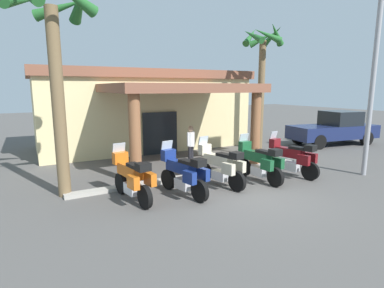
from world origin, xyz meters
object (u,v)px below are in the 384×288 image
(motorcycle_green, at_px, (260,162))
(pickup_truck_navy, at_px, (334,129))
(palm_tree_roadside, at_px, (54,44))
(roadside_sign, at_px, (377,37))
(motorcycle_blue, at_px, (184,173))
(motel_building, at_px, (143,108))
(pedestrian, at_px, (191,143))
(motorcycle_maroon, at_px, (292,158))
(motorcycle_cream, at_px, (220,166))
(palm_tree_near_portico, at_px, (262,60))
(motorcycle_orange, at_px, (132,178))

(motorcycle_green, relative_size, pickup_truck_navy, 0.41)
(motorcycle_green, distance_m, palm_tree_roadside, 7.51)
(palm_tree_roadside, xyz_separation_m, roadside_sign, (10.24, -3.18, 0.53))
(motorcycle_blue, distance_m, palm_tree_roadside, 5.28)
(pickup_truck_navy, relative_size, roadside_sign, 0.72)
(motel_building, xyz_separation_m, pickup_truck_navy, (9.77, -5.07, -1.23))
(motel_building, distance_m, pickup_truck_navy, 11.08)
(roadside_sign, bearing_deg, pedestrian, 138.38)
(pedestrian, relative_size, roadside_sign, 0.22)
(motel_building, bearing_deg, palm_tree_roadside, -126.15)
(roadside_sign, bearing_deg, palm_tree_roadside, 162.77)
(motorcycle_blue, distance_m, motorcycle_green, 3.03)
(motel_building, bearing_deg, motorcycle_blue, -101.35)
(motorcycle_blue, bearing_deg, motorcycle_maroon, -101.85)
(motorcycle_maroon, bearing_deg, motorcycle_cream, 72.27)
(motel_building, relative_size, palm_tree_roadside, 1.79)
(palm_tree_near_portico, bearing_deg, motorcycle_green, -131.65)
(motel_building, height_order, motorcycle_blue, motel_building)
(palm_tree_near_portico, bearing_deg, pedestrian, -164.86)
(motorcycle_blue, height_order, motorcycle_green, same)
(motorcycle_blue, relative_size, motorcycle_cream, 1.00)
(motorcycle_green, height_order, pickup_truck_navy, pickup_truck_navy)
(pedestrian, height_order, palm_tree_roadside, palm_tree_roadside)
(palm_tree_near_portico, relative_size, roadside_sign, 0.85)
(pickup_truck_navy, height_order, palm_tree_near_portico, palm_tree_near_portico)
(motorcycle_cream, height_order, motorcycle_maroon, same)
(pickup_truck_navy, bearing_deg, motorcycle_blue, -154.30)
(pickup_truck_navy, distance_m, palm_tree_near_portico, 6.11)
(motorcycle_orange, bearing_deg, palm_tree_roadside, 41.12)
(palm_tree_roadside, bearing_deg, palm_tree_near_portico, 14.70)
(motel_building, xyz_separation_m, palm_tree_roadside, (-5.11, -6.59, 2.34))
(motorcycle_green, distance_m, palm_tree_near_portico, 7.23)
(motorcycle_maroon, distance_m, palm_tree_roadside, 8.82)
(motorcycle_maroon, bearing_deg, motorcycle_blue, 76.99)
(motorcycle_blue, xyz_separation_m, roadside_sign, (7.07, -1.37, 4.34))
(motorcycle_maroon, xyz_separation_m, palm_tree_roadside, (-7.73, 1.91, 3.81))
(motorcycle_cream, bearing_deg, motorcycle_orange, 76.81)
(motel_building, relative_size, pickup_truck_navy, 2.13)
(motorcycle_cream, bearing_deg, motorcycle_maroon, -106.94)
(motorcycle_green, relative_size, pedestrian, 1.30)
(motorcycle_cream, height_order, palm_tree_roadside, palm_tree_roadside)
(motorcycle_maroon, bearing_deg, pedestrian, 26.56)
(motorcycle_green, relative_size, motorcycle_maroon, 1.01)
(motorcycle_orange, height_order, roadside_sign, roadside_sign)
(motorcycle_blue, bearing_deg, motel_building, -23.49)
(pickup_truck_navy, bearing_deg, motel_building, 162.41)
(palm_tree_near_portico, height_order, roadside_sign, roadside_sign)
(motel_building, height_order, motorcycle_cream, motel_building)
(motorcycle_orange, height_order, motorcycle_cream, same)
(pedestrian, bearing_deg, motorcycle_orange, 97.28)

